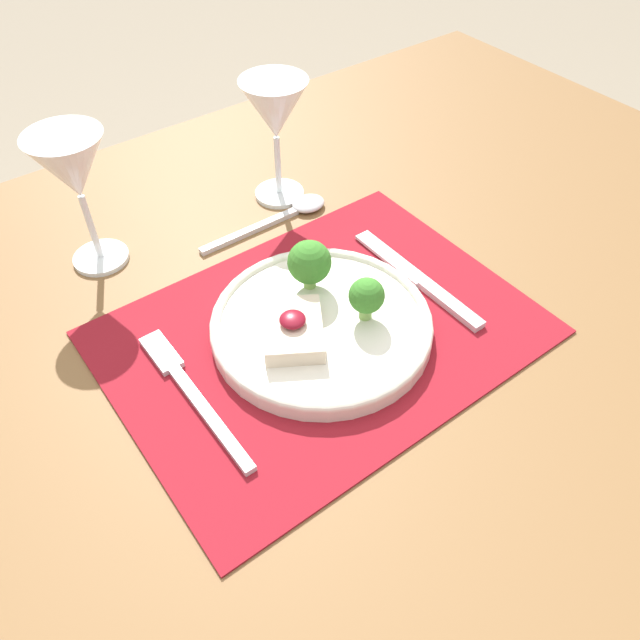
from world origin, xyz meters
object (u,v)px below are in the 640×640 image
at_px(knife, 424,284).
at_px(fork, 188,387).
at_px(wine_glass_near, 275,114).
at_px(wine_glass_far, 73,172).
at_px(dinner_plate, 319,321).
at_px(spoon, 291,211).

bearing_deg(knife, fork, 174.52).
distance_m(wine_glass_near, wine_glass_far, 0.25).
relative_size(dinner_plate, fork, 1.17).
bearing_deg(fork, spoon, 36.01).
relative_size(dinner_plate, knife, 1.17).
xyz_separation_m(knife, wine_glass_near, (-0.03, 0.26, 0.11)).
bearing_deg(dinner_plate, wine_glass_far, 118.57).
bearing_deg(spoon, dinner_plate, -118.80).
relative_size(dinner_plate, wine_glass_near, 1.46).
xyz_separation_m(spoon, wine_glass_near, (0.01, 0.05, 0.11)).
bearing_deg(spoon, wine_glass_far, 162.87).
height_order(knife, wine_glass_near, wine_glass_near).
xyz_separation_m(fork, wine_glass_far, (0.01, 0.25, 0.12)).
bearing_deg(fork, knife, -5.41).
bearing_deg(wine_glass_far, fork, -92.84).
relative_size(knife, wine_glass_far, 1.21).
distance_m(fork, wine_glass_far, 0.27).
bearing_deg(fork, wine_glass_far, 87.57).
bearing_deg(dinner_plate, wine_glass_near, 65.26).
bearing_deg(fork, dinner_plate, -4.81).
distance_m(fork, wine_glass_near, 0.37).
xyz_separation_m(wine_glass_near, wine_glass_far, (-0.25, 0.02, 0.00)).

